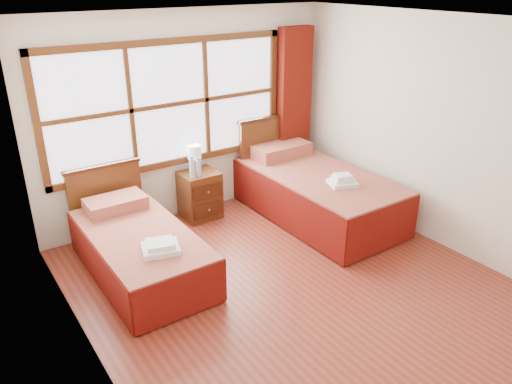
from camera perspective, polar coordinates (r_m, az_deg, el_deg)
floor at (r=5.23m, az=4.54°, el=-10.88°), size 4.50×4.50×0.00m
ceiling at (r=4.32m, az=5.70°, el=18.77°), size 4.50×4.50×0.00m
wall_back at (r=6.43m, az=-7.82°, el=8.52°), size 4.00×0.00×4.00m
wall_left at (r=3.78m, az=-19.23°, el=-3.87°), size 0.00×4.50×4.50m
wall_right at (r=6.03m, az=20.06°, el=6.27°), size 0.00×4.50×4.50m
window at (r=6.24m, az=-9.83°, el=9.83°), size 3.16×0.06×1.56m
curtain at (r=7.18m, az=4.32°, el=9.23°), size 0.50×0.16×2.30m
bed_left at (r=5.48m, az=-13.26°, el=-6.25°), size 0.97×1.99×0.94m
bed_right at (r=6.57m, az=6.66°, el=0.14°), size 1.18×2.28×1.15m
nightstand at (r=6.54m, az=-6.41°, el=-0.34°), size 0.47×0.46×0.63m
towels_left at (r=4.92m, az=-10.86°, el=-6.19°), size 0.42×0.39×0.10m
towels_right at (r=6.11m, az=9.86°, el=1.27°), size 0.39×0.37×0.13m
lamp at (r=6.41m, az=-7.07°, el=4.48°), size 0.18×0.18×0.34m
bottle_near at (r=6.23m, az=-7.31°, el=2.73°), size 0.07×0.07×0.27m
bottle_far at (r=6.27m, az=-6.55°, el=2.73°), size 0.06×0.06×0.23m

